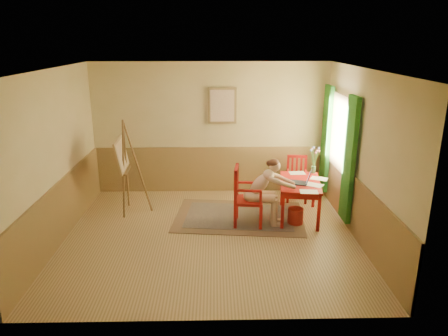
{
  "coord_description": "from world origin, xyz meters",
  "views": [
    {
      "loc": [
        0.09,
        -6.51,
        3.26
      ],
      "look_at": [
        0.25,
        0.55,
        1.05
      ],
      "focal_mm": 33.47,
      "sensor_mm": 36.0,
      "label": 1
    }
  ],
  "objects_px": {
    "laptop": "(301,181)",
    "figure": "(264,189)",
    "easel": "(124,158)",
    "table": "(300,186)",
    "chair_back": "(297,179)",
    "chair_left": "(246,196)"
  },
  "relations": [
    {
      "from": "figure",
      "to": "chair_left",
      "type": "bearing_deg",
      "value": 176.43
    },
    {
      "from": "chair_left",
      "to": "laptop",
      "type": "distance_m",
      "value": 1.06
    },
    {
      "from": "table",
      "to": "chair_back",
      "type": "distance_m",
      "value": 0.94
    },
    {
      "from": "chair_back",
      "to": "laptop",
      "type": "xyz_separation_m",
      "value": [
        -0.13,
        -1.03,
        0.31
      ]
    },
    {
      "from": "laptop",
      "to": "easel",
      "type": "bearing_deg",
      "value": 171.73
    },
    {
      "from": "table",
      "to": "figure",
      "type": "height_order",
      "value": "figure"
    },
    {
      "from": "chair_left",
      "to": "laptop",
      "type": "bearing_deg",
      "value": 9.48
    },
    {
      "from": "easel",
      "to": "figure",
      "type": "bearing_deg",
      "value": -14.41
    },
    {
      "from": "chair_left",
      "to": "laptop",
      "type": "height_order",
      "value": "chair_left"
    },
    {
      "from": "chair_back",
      "to": "figure",
      "type": "xyz_separation_m",
      "value": [
        -0.82,
        -1.22,
        0.22
      ]
    },
    {
      "from": "table",
      "to": "chair_back",
      "type": "xyz_separation_m",
      "value": [
        0.12,
        0.92,
        -0.17
      ]
    },
    {
      "from": "figure",
      "to": "easel",
      "type": "relative_size",
      "value": 0.68
    },
    {
      "from": "chair_left",
      "to": "figure",
      "type": "distance_m",
      "value": 0.36
    },
    {
      "from": "chair_left",
      "to": "laptop",
      "type": "relative_size",
      "value": 2.32
    },
    {
      "from": "chair_left",
      "to": "figure",
      "type": "relative_size",
      "value": 0.87
    },
    {
      "from": "table",
      "to": "figure",
      "type": "distance_m",
      "value": 0.76
    },
    {
      "from": "table",
      "to": "easel",
      "type": "bearing_deg",
      "value": 173.67
    },
    {
      "from": "laptop",
      "to": "figure",
      "type": "bearing_deg",
      "value": -164.46
    },
    {
      "from": "figure",
      "to": "easel",
      "type": "height_order",
      "value": "easel"
    },
    {
      "from": "laptop",
      "to": "chair_back",
      "type": "bearing_deg",
      "value": 82.75
    },
    {
      "from": "table",
      "to": "chair_back",
      "type": "height_order",
      "value": "chair_back"
    },
    {
      "from": "chair_back",
      "to": "figure",
      "type": "distance_m",
      "value": 1.49
    }
  ]
}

